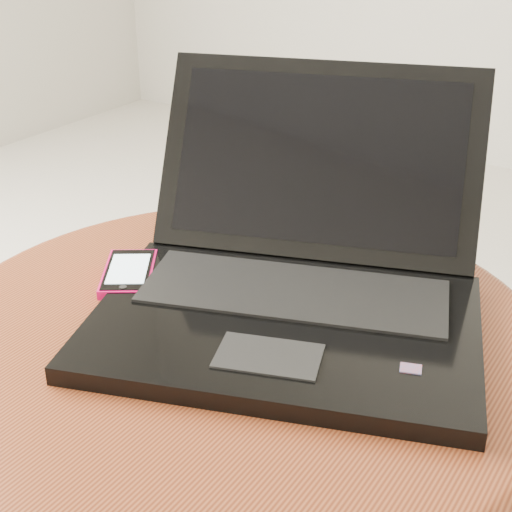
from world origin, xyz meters
The scene contains 4 objects.
table centered at (-0.03, -0.09, 0.41)m, with size 0.66×0.66×0.52m.
laptop centered at (0.01, -0.03, 0.57)m, with size 0.49×0.50×0.22m.
phone_black centered at (-0.16, -0.08, 0.53)m, with size 0.11×0.13×0.01m.
phone_pink centered at (-0.18, -0.09, 0.54)m, with size 0.10×0.12×0.01m.
Camera 1 is at (0.35, -0.64, 0.94)m, focal length 52.66 mm.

